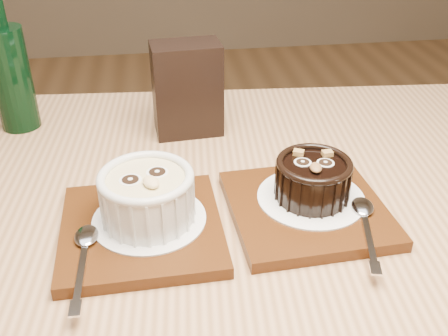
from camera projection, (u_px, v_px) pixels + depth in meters
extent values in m
cube|color=#996A42|center=(223.00, 240.00, 0.62)|extent=(1.26, 0.89, 0.04)
cube|color=#4A240C|center=(142.00, 229.00, 0.60)|extent=(0.19, 0.19, 0.01)
cylinder|color=white|center=(149.00, 219.00, 0.60)|extent=(0.13, 0.13, 0.00)
cylinder|color=silver|center=(148.00, 199.00, 0.58)|extent=(0.10, 0.10, 0.05)
cylinder|color=#D1BE7F|center=(146.00, 180.00, 0.57)|extent=(0.09, 0.09, 0.00)
torus|color=silver|center=(145.00, 177.00, 0.57)|extent=(0.11, 0.11, 0.01)
cylinder|color=black|center=(130.00, 179.00, 0.57)|extent=(0.02, 0.02, 0.00)
cylinder|color=black|center=(157.00, 172.00, 0.58)|extent=(0.02, 0.02, 0.00)
ellipsoid|color=#E5C386|center=(151.00, 182.00, 0.56)|extent=(0.02, 0.03, 0.01)
cube|color=#4A240C|center=(306.00, 209.00, 0.63)|extent=(0.19, 0.19, 0.01)
cylinder|color=white|center=(311.00, 197.00, 0.63)|extent=(0.13, 0.13, 0.00)
cylinder|color=black|center=(313.00, 181.00, 0.62)|extent=(0.09, 0.09, 0.04)
cylinder|color=black|center=(314.00, 166.00, 0.61)|extent=(0.07, 0.07, 0.00)
torus|color=black|center=(314.00, 163.00, 0.61)|extent=(0.09, 0.09, 0.01)
cylinder|color=black|center=(303.00, 162.00, 0.61)|extent=(0.02, 0.02, 0.00)
cylinder|color=black|center=(326.00, 162.00, 0.61)|extent=(0.02, 0.02, 0.00)
ellipsoid|color=brown|center=(316.00, 168.00, 0.60)|extent=(0.02, 0.02, 0.01)
cube|color=olive|center=(299.00, 153.00, 0.63)|extent=(0.02, 0.01, 0.01)
cube|color=olive|center=(327.00, 153.00, 0.62)|extent=(0.01, 0.01, 0.01)
cube|color=black|center=(187.00, 89.00, 0.78)|extent=(0.10, 0.07, 0.14)
cylinder|color=black|center=(12.00, 79.00, 0.79)|extent=(0.06, 0.06, 0.16)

